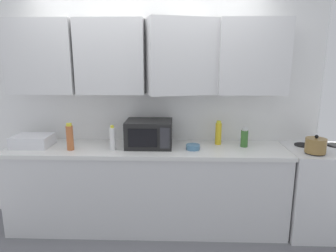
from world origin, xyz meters
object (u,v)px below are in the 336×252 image
Objects in this scene: bottle_green_oil at (244,138)px; bowl_ceramic_small at (193,147)px; stove_range at (321,190)px; kettle at (316,145)px; dish_rack at (33,141)px; bottle_yellow_mustard at (218,133)px; bottle_white_jar at (113,138)px; microwave at (149,134)px; bottle_spice_jar at (70,137)px.

bottle_green_oil is 0.56m from bowl_ceramic_small.
stove_range is 0.58m from kettle.
kettle is 1.40× the size of bowl_ceramic_small.
dish_rack is at bearing 179.62° from stove_range.
bottle_yellow_mustard reaches higher than stove_range.
bottle_white_jar is (-1.10, -0.24, -0.00)m from bottle_yellow_mustard.
microwave reaches higher than kettle.
bottle_yellow_mustard is at bearing 162.33° from bottle_green_oil.
bottle_spice_jar is (0.44, -0.11, 0.07)m from dish_rack.
bottle_white_jar is 0.82m from bowl_ceramic_small.
kettle is 1.66m from microwave.
bottle_green_oil is at bearing 5.53° from bottle_spice_jar.
kettle is 1.19m from bowl_ceramic_small.
microwave is 0.48m from bowl_ceramic_small.
kettle is 0.52× the size of dish_rack.
dish_rack is 0.46m from bottle_spice_jar.
bottle_yellow_mustard is 0.28m from bottle_green_oil.
stove_range is 3.28× the size of bottle_spice_jar.
kettle is 0.97× the size of bottle_green_oil.
bottle_green_oil reaches higher than stove_range.
bottle_spice_jar reaches higher than stove_range.
stove_range is 0.98m from bottle_green_oil.
dish_rack is (-1.23, -0.04, -0.08)m from microwave.
bottle_green_oil is (0.26, -0.08, -0.03)m from bottle_yellow_mustard.
bottle_white_jar is 1.82× the size of bowl_ceramic_small.
microwave is 2.37× the size of bottle_green_oil.
bottle_green_oil is 1.44× the size of bowl_ceramic_small.
bowl_ceramic_small is at bearing -167.40° from bottle_green_oil.
bowl_ceramic_small is (0.82, 0.04, -0.09)m from bottle_white_jar.
bottle_spice_jar is (-0.79, -0.15, -0.01)m from microwave.
bottle_yellow_mustard is at bearing 161.43° from kettle.
dish_rack is 1.37× the size of bottle_spice_jar.
stove_range is at bearing 39.47° from kettle.
bottle_yellow_mustard is 0.93× the size of bottle_spice_jar.
microwave is 3.42× the size of bowl_ceramic_small.
dish_rack is 1.49× the size of bottle_white_jar.
bottle_spice_jar is at bearing -14.31° from dish_rack.
dish_rack is 0.88m from bottle_white_jar.
microwave reaches higher than bottle_spice_jar.
bowl_ceramic_small is at bearing -178.26° from stove_range.
bottle_green_oil is at bearing 161.07° from kettle.
bottle_green_oil is at bearing 6.69° from bottle_white_jar.
microwave is (-1.64, 0.20, 0.06)m from kettle.
bottle_white_jar reaches higher than stove_range.
microwave is 1.85× the size of bottle_yellow_mustard.
bottle_spice_jar is at bearing -177.96° from stove_range.
bottle_spice_jar is at bearing -177.63° from bowl_ceramic_small.
microwave is 1.73× the size of bottle_spice_jar.
bottle_spice_jar is at bearing -178.17° from bottle_white_jar.
bottle_green_oil is (2.23, 0.06, 0.04)m from dish_rack.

